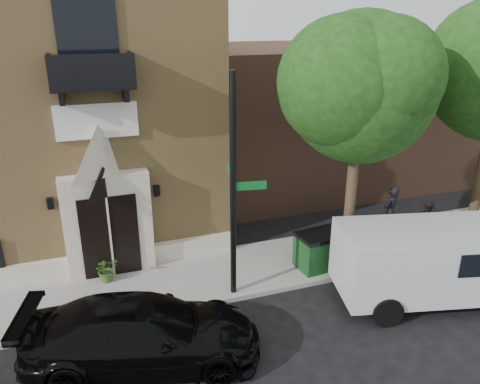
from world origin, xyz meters
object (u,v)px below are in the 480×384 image
object	(u,v)px
pedestrian_near	(390,211)
cargo_van	(443,260)
black_sedan	(143,333)
pedestrian_far	(426,221)
street_sign	(234,190)
fire_hydrant	(366,251)
dumpster	(324,249)

from	to	relation	value
pedestrian_near	cargo_van	bearing A→B (deg)	50.87
black_sedan	pedestrian_far	world-z (taller)	pedestrian_far
black_sedan	street_sign	bearing A→B (deg)	-43.09
cargo_van	fire_hydrant	xyz separation A→B (m)	(-0.92, 2.29, -0.71)
street_sign	pedestrian_far	distance (m)	7.87
pedestrian_far	street_sign	bearing A→B (deg)	92.96
pedestrian_near	pedestrian_far	xyz separation A→B (m)	(0.90, -0.87, -0.17)
cargo_van	street_sign	xyz separation A→B (m)	(-5.51, 2.12, 2.08)
fire_hydrant	pedestrian_near	size ratio (longest dim) A/B	0.43
black_sedan	cargo_van	xyz separation A→B (m)	(8.41, -0.22, 0.46)
fire_hydrant	pedestrian_far	xyz separation A→B (m)	(2.85, 0.61, 0.37)
cargo_van	pedestrian_near	size ratio (longest dim) A/B	3.16
fire_hydrant	pedestrian_near	xyz separation A→B (m)	(1.94, 1.48, 0.53)
black_sedan	fire_hydrant	bearing A→B (deg)	-60.87
cargo_van	street_sign	bearing A→B (deg)	172.71
dumpster	pedestrian_far	xyz separation A→B (m)	(4.25, 0.33, 0.17)
fire_hydrant	pedestrian_near	bearing A→B (deg)	37.19
street_sign	cargo_van	bearing A→B (deg)	-11.67
street_sign	dumpster	world-z (taller)	street_sign
pedestrian_near	black_sedan	bearing A→B (deg)	-3.29
street_sign	pedestrian_near	distance (m)	7.11
street_sign	dumpster	xyz separation A→B (m)	(3.20, 0.46, -2.59)
fire_hydrant	street_sign	bearing A→B (deg)	-177.83
fire_hydrant	pedestrian_far	distance (m)	2.94
pedestrian_near	street_sign	bearing A→B (deg)	-9.73
cargo_van	dumpster	world-z (taller)	cargo_van
dumpster	pedestrian_far	distance (m)	4.26
black_sedan	fire_hydrant	size ratio (longest dim) A/B	6.88
black_sedan	pedestrian_near	distance (m)	10.09
cargo_van	black_sedan	bearing A→B (deg)	-167.77
fire_hydrant	dumpster	distance (m)	1.44
street_sign	pedestrian_near	size ratio (longest dim) A/B	3.41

